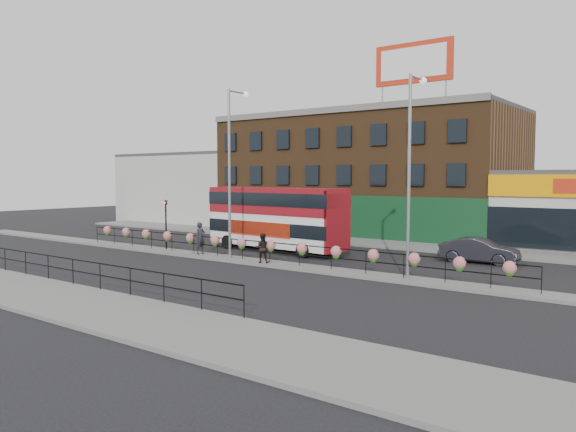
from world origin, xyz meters
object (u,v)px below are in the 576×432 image
Objects in this scene: pedestrian_b at (262,248)px; lamp_column_east at (411,158)px; pedestrian_a at (200,238)px; lamp_column_west at (232,158)px; double_decker_bus at (276,212)px; car at (479,250)px.

pedestrian_b is 0.17× the size of lamp_column_east.
pedestrian_a is 5.42m from lamp_column_west.
double_decker_bus is 1.07× the size of lamp_column_west.
double_decker_bus is 1.11× the size of lamp_column_east.
lamp_column_east is (11.41, -4.39, 3.17)m from double_decker_bus.
pedestrian_b is at bearing -175.80° from lamp_column_east.
lamp_column_east reaches higher than car.
double_decker_bus is 6.04m from pedestrian_b.
lamp_column_west reaches higher than double_decker_bus.
lamp_column_east is at bearing -87.21° from pedestrian_a.
lamp_column_east reaches higher than pedestrian_a.
pedestrian_b is 0.17× the size of lamp_column_west.
pedestrian_b is (2.99, -5.00, -1.59)m from double_decker_bus.
car is at bearing 83.86° from lamp_column_east.
pedestrian_a reaches higher than car.
lamp_column_west is at bearing -38.51° from pedestrian_b.
car is at bearing -60.18° from pedestrian_a.
car is at bearing 14.02° from double_decker_bus.
car is 12.25m from pedestrian_b.
pedestrian_a is (-14.41, -7.68, 0.42)m from car.
lamp_column_west is (0.32, -4.47, 3.37)m from double_decker_bus.
pedestrian_b is at bearing -59.15° from double_decker_bus.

